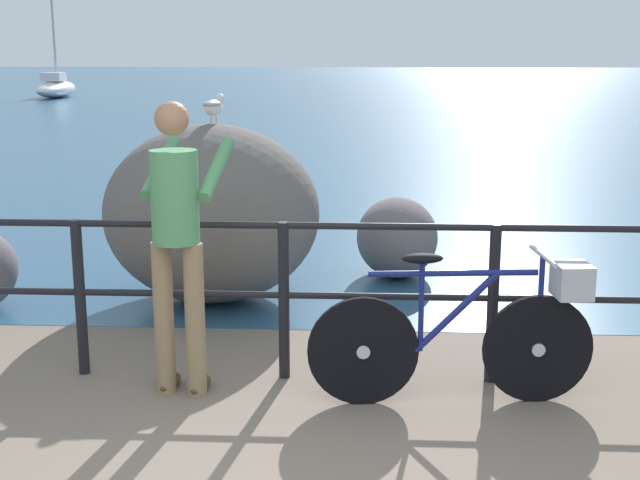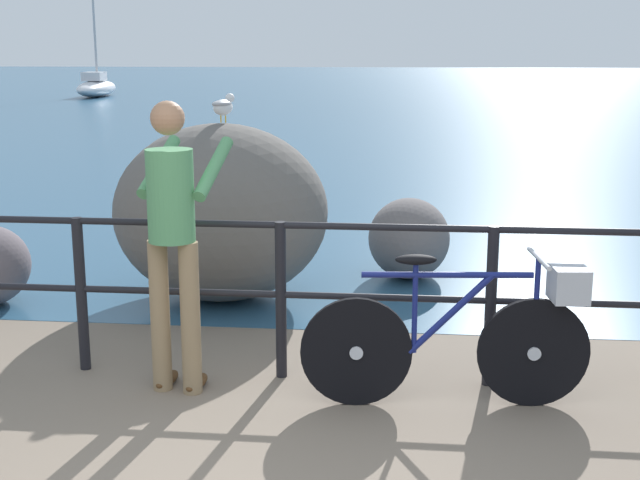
{
  "view_description": "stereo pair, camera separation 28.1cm",
  "coord_description": "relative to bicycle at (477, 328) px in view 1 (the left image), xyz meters",
  "views": [
    {
      "loc": [
        0.5,
        -3.07,
        2.08
      ],
      "look_at": [
        0.21,
        2.52,
        0.82
      ],
      "focal_mm": 48.1,
      "sensor_mm": 36.0,
      "label": 1
    },
    {
      "loc": [
        0.78,
        -3.05,
        2.08
      ],
      "look_at": [
        0.21,
        2.52,
        0.82
      ],
      "focal_mm": 48.1,
      "sensor_mm": 36.0,
      "label": 2
    }
  ],
  "objects": [
    {
      "name": "breakwater_boulder_main",
      "position": [
        -1.93,
        2.06,
        0.27
      ],
      "size": [
        1.79,
        1.64,
        1.48
      ],
      "color": "#605B56",
      "rests_on": "ground"
    },
    {
      "name": "promenade_railing",
      "position": [
        -1.17,
        0.34,
        0.17
      ],
      "size": [
        7.94,
        0.07,
        1.02
      ],
      "color": "black",
      "rests_on": "ground_plane"
    },
    {
      "name": "sea_surface",
      "position": [
        -1.17,
        46.28,
        -0.46
      ],
      "size": [
        120.0,
        90.0,
        0.01
      ],
      "primitive_type": "cube",
      "color": "#2D5675",
      "rests_on": "ground_plane"
    },
    {
      "name": "breakwater_boulder_right",
      "position": [
        -0.36,
        2.9,
        -0.1
      ],
      "size": [
        0.75,
        0.98,
        0.73
      ],
      "color": "#655E5E",
      "rests_on": "ground"
    },
    {
      "name": "person_at_railing",
      "position": [
        -1.77,
        0.06,
        0.53
      ],
      "size": [
        0.52,
        0.66,
        1.78
      ],
      "rotation": [
        0.0,
        0.0,
        1.41
      ],
      "color": "#8C7251",
      "rests_on": "ground_plane"
    },
    {
      "name": "sailboat",
      "position": [
        -13.93,
        31.71,
        -0.04
      ],
      "size": [
        1.75,
        4.51,
        4.9
      ],
      "rotation": [
        0.0,
        0.0,
        1.67
      ],
      "color": "white",
      "rests_on": "sea_surface"
    },
    {
      "name": "bicycle",
      "position": [
        0.0,
        0.0,
        0.0
      ],
      "size": [
        1.7,
        0.48,
        0.92
      ],
      "rotation": [
        0.0,
        0.0,
        0.09
      ],
      "color": "black",
      "rests_on": "ground_plane"
    },
    {
      "name": "seagull",
      "position": [
        -1.9,
        2.13,
        1.15
      ],
      "size": [
        0.19,
        0.34,
        0.23
      ],
      "rotation": [
        0.0,
        0.0,
        1.27
      ],
      "color": "gold",
      "rests_on": "breakwater_boulder_main"
    },
    {
      "name": "ground_plane",
      "position": [
        -1.17,
        18.22,
        -0.51
      ],
      "size": [
        120.0,
        120.0,
        0.1
      ],
      "primitive_type": "cube",
      "color": "#756656"
    }
  ]
}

